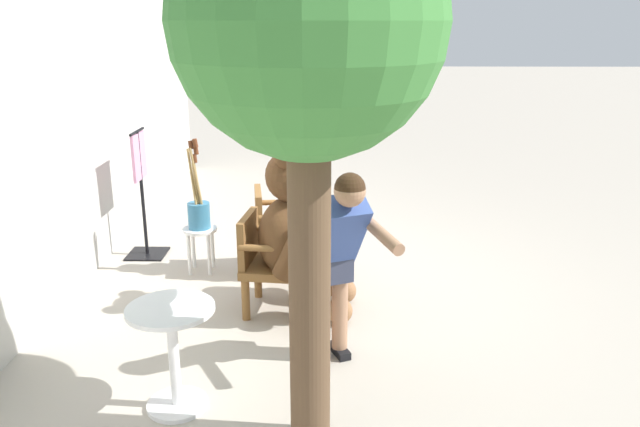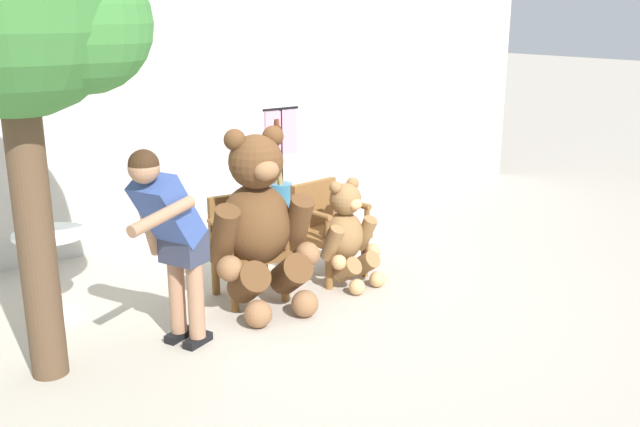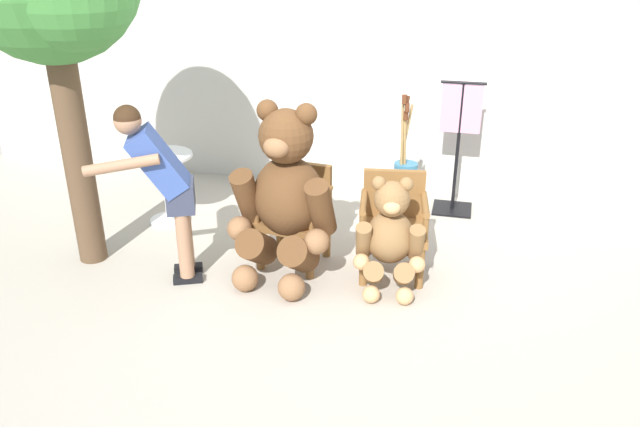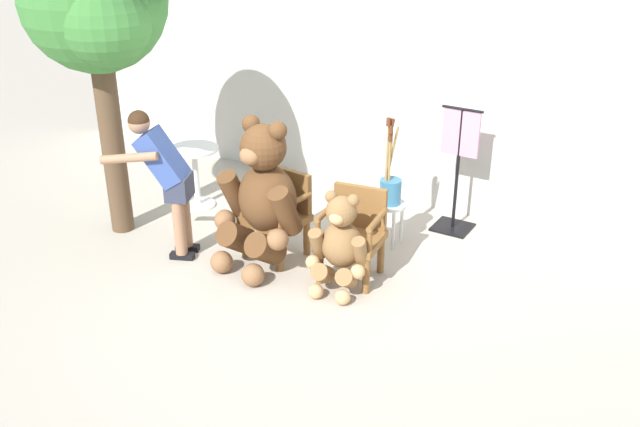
% 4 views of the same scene
% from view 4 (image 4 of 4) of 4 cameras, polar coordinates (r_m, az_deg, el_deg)
% --- Properties ---
extents(ground_plane, '(60.00, 60.00, 0.00)m').
position_cam_4_polar(ground_plane, '(6.77, -2.44, -5.64)').
color(ground_plane, '#B2A899').
extents(back_wall, '(10.00, 0.16, 2.80)m').
position_cam_4_polar(back_wall, '(8.19, 6.80, 10.38)').
color(back_wall, beige).
rests_on(back_wall, ground).
extents(wooden_chair_left, '(0.62, 0.58, 0.86)m').
position_cam_4_polar(wooden_chair_left, '(7.11, -3.28, 0.13)').
color(wooden_chair_left, brown).
rests_on(wooden_chair_left, ground).
extents(wooden_chair_right, '(0.63, 0.59, 0.86)m').
position_cam_4_polar(wooden_chair_right, '(6.71, 2.71, -1.45)').
color(wooden_chair_right, brown).
rests_on(wooden_chair_right, ground).
extents(teddy_bear_large, '(0.90, 0.88, 1.49)m').
position_cam_4_polar(teddy_bear_large, '(6.82, -4.68, 1.39)').
color(teddy_bear_large, brown).
rests_on(teddy_bear_large, ground).
extents(teddy_bear_small, '(0.58, 0.58, 0.96)m').
position_cam_4_polar(teddy_bear_small, '(6.48, 1.59, -2.42)').
color(teddy_bear_small, olive).
rests_on(teddy_bear_small, ground).
extents(person_visitor, '(0.73, 0.68, 1.51)m').
position_cam_4_polar(person_visitor, '(7.07, -12.31, 3.30)').
color(person_visitor, black).
rests_on(person_visitor, ground).
extents(white_stool, '(0.34, 0.34, 0.46)m').
position_cam_4_polar(white_stool, '(7.37, 5.58, 0.08)').
color(white_stool, white).
rests_on(white_stool, ground).
extents(brush_bucket, '(0.22, 0.22, 0.91)m').
position_cam_4_polar(brush_bucket, '(7.26, 5.64, 2.20)').
color(brush_bucket, teal).
rests_on(brush_bucket, white_stool).
extents(round_side_table, '(0.56, 0.56, 0.72)m').
position_cam_4_polar(round_side_table, '(8.29, -9.93, 3.43)').
color(round_side_table, white).
rests_on(round_side_table, ground).
extents(patio_tree, '(1.48, 1.41, 3.14)m').
position_cam_4_polar(patio_tree, '(7.33, -17.47, 15.44)').
color(patio_tree, brown).
rests_on(patio_tree, ground).
extents(clothing_display_stand, '(0.44, 0.40, 1.36)m').
position_cam_4_polar(clothing_display_stand, '(7.66, 10.96, 3.69)').
color(clothing_display_stand, black).
rests_on(clothing_display_stand, ground).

